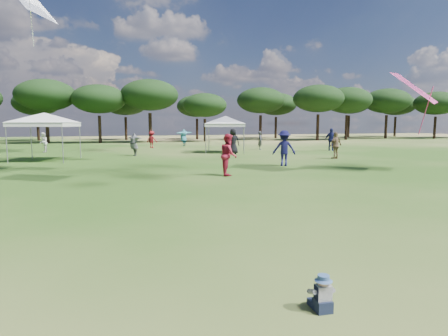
% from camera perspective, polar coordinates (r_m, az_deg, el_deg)
% --- Properties ---
extents(tree_line, '(108.78, 17.63, 7.77)m').
position_cam_1_polar(tree_line, '(49.77, -12.70, 10.24)').
color(tree_line, black).
rests_on(tree_line, ground).
extents(tent_left, '(6.53, 6.53, 3.26)m').
position_cam_1_polar(tent_left, '(25.67, -25.70, 7.33)').
color(tent_left, gray).
rests_on(tent_left, ground).
extents(tent_right, '(5.86, 5.86, 3.19)m').
position_cam_1_polar(tent_right, '(29.78, 0.24, 7.70)').
color(tent_right, gray).
rests_on(tent_right, ground).
extents(toddler, '(0.31, 0.35, 0.46)m').
position_cam_1_polar(toddler, '(5.00, 14.73, -18.15)').
color(toddler, '#151C30').
rests_on(toddler, ground).
extents(festival_crowd, '(30.53, 23.53, 1.93)m').
position_cam_1_polar(festival_crowd, '(26.48, -8.99, 3.68)').
color(festival_crowd, maroon).
rests_on(festival_crowd, ground).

